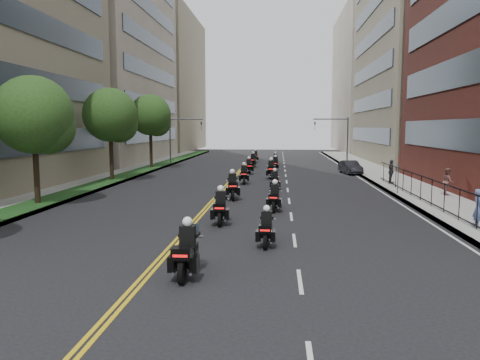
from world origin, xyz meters
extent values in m
plane|color=black|center=(0.00, 0.00, 0.00)|extent=(160.00, 160.00, 0.00)
cube|color=gray|center=(12.00, 25.00, 0.07)|extent=(4.00, 90.00, 0.15)
cube|color=gray|center=(-12.00, 25.00, 0.07)|extent=(4.00, 90.00, 0.15)
cube|color=#143915|center=(-11.20, 25.00, 0.17)|extent=(2.00, 90.00, 0.04)
cube|color=#333F4C|center=(13.95, 17.00, 3.50)|extent=(0.12, 25.80, 1.80)
cube|color=#333F4C|center=(13.95, 17.00, 7.50)|extent=(0.12, 25.80, 1.80)
cube|color=#333F4C|center=(13.95, 17.00, 11.50)|extent=(0.12, 25.80, 1.80)
cube|color=gray|center=(21.50, 48.00, 15.00)|extent=(15.00, 28.00, 30.00)
cube|color=#333F4C|center=(13.95, 48.00, 3.50)|extent=(0.12, 24.08, 1.80)
cube|color=#333F4C|center=(13.95, 48.00, 7.50)|extent=(0.12, 24.08, 1.80)
cube|color=#333F4C|center=(13.95, 48.00, 11.50)|extent=(0.12, 24.08, 1.80)
cube|color=#333F4C|center=(13.95, 48.00, 15.50)|extent=(0.12, 24.08, 1.80)
cube|color=#333F4C|center=(13.95, 48.00, 19.50)|extent=(0.12, 24.08, 1.80)
cube|color=gray|center=(21.50, 78.00, 13.00)|extent=(15.00, 28.00, 26.00)
cube|color=#333F4C|center=(-13.95, 17.00, 3.50)|extent=(0.12, 25.80, 1.80)
cube|color=#333F4C|center=(-13.95, 17.00, 7.50)|extent=(0.12, 25.80, 1.80)
cube|color=#333F4C|center=(-13.95, 17.00, 11.50)|extent=(0.12, 25.80, 1.80)
cube|color=gray|center=(-22.00, 48.00, 17.00)|extent=(16.00, 28.00, 34.00)
cube|color=#333F4C|center=(-13.95, 48.00, 3.50)|extent=(0.12, 24.08, 1.80)
cube|color=#333F4C|center=(-13.95, 48.00, 7.50)|extent=(0.12, 24.08, 1.80)
cube|color=#333F4C|center=(-13.95, 48.00, 11.50)|extent=(0.12, 24.08, 1.80)
cube|color=#333F4C|center=(-13.95, 48.00, 15.50)|extent=(0.12, 24.08, 1.80)
cube|color=#333F4C|center=(-13.95, 48.00, 19.50)|extent=(0.12, 24.08, 1.80)
cube|color=gray|center=(-22.00, 78.00, 13.00)|extent=(16.00, 28.00, 26.00)
cube|color=black|center=(11.00, 12.00, 1.60)|extent=(0.05, 28.00, 0.05)
cube|color=black|center=(11.00, 12.00, 0.30)|extent=(0.05, 28.00, 0.05)
cylinder|color=black|center=(-11.20, 12.00, 2.42)|extent=(0.32, 0.32, 4.83)
sphere|color=#214617|center=(-11.20, 12.00, 5.18)|extent=(4.40, 4.40, 4.40)
sphere|color=#214617|center=(-10.60, 12.40, 4.49)|extent=(3.08, 3.08, 3.08)
cylinder|color=black|center=(-11.20, 24.00, 2.55)|extent=(0.32, 0.32, 5.11)
sphere|color=#214617|center=(-11.20, 24.00, 5.47)|extent=(4.40, 4.40, 4.40)
sphere|color=#214617|center=(-10.60, 24.40, 4.75)|extent=(3.08, 3.08, 3.08)
cylinder|color=black|center=(-11.20, 36.00, 2.69)|extent=(0.32, 0.32, 5.39)
sphere|color=#214617|center=(-11.20, 36.00, 5.78)|extent=(4.40, 4.40, 4.40)
sphere|color=#214617|center=(-10.60, 36.40, 5.00)|extent=(3.08, 3.08, 3.08)
cylinder|color=#3F3F44|center=(10.50, 42.00, 2.80)|extent=(0.18, 0.18, 5.60)
cylinder|color=#3F3F44|center=(8.50, 42.00, 5.40)|extent=(4.00, 0.14, 0.14)
imported|color=black|center=(6.70, 42.00, 4.60)|extent=(0.16, 0.20, 1.00)
cylinder|color=#3F3F44|center=(-10.50, 42.00, 2.80)|extent=(0.18, 0.18, 5.60)
cylinder|color=#3F3F44|center=(-8.50, 42.00, 5.40)|extent=(4.00, 0.14, 0.14)
imported|color=black|center=(-6.70, 42.00, 4.60)|extent=(0.16, 0.20, 1.00)
cylinder|color=black|center=(-0.20, -0.55, 0.36)|extent=(0.15, 0.73, 0.73)
cylinder|color=black|center=(-0.21, 1.16, 0.36)|extent=(0.15, 0.73, 0.73)
cube|color=black|center=(-0.20, 0.31, 0.66)|extent=(0.46, 1.45, 0.43)
cube|color=silver|center=(-0.20, 0.36, 0.42)|extent=(0.41, 0.59, 0.32)
cube|color=black|center=(-0.20, -0.55, 0.92)|extent=(0.56, 0.45, 0.34)
cube|color=red|center=(-0.20, -0.77, 0.90)|extent=(0.43, 0.03, 0.07)
cube|color=black|center=(-0.20, 0.36, 1.20)|extent=(0.47, 0.30, 0.66)
sphere|color=white|center=(-0.20, 0.37, 1.65)|extent=(0.31, 0.31, 0.31)
cylinder|color=black|center=(2.08, 3.46, 0.31)|extent=(0.15, 0.63, 0.62)
cylinder|color=black|center=(2.12, 4.93, 0.31)|extent=(0.15, 0.63, 0.62)
cube|color=black|center=(2.10, 4.19, 0.57)|extent=(0.42, 1.25, 0.37)
cube|color=silver|center=(2.10, 4.24, 0.36)|extent=(0.36, 0.51, 0.27)
cube|color=black|center=(2.08, 3.46, 0.79)|extent=(0.49, 0.40, 0.29)
cube|color=red|center=(2.07, 3.27, 0.77)|extent=(0.37, 0.04, 0.06)
cube|color=black|center=(2.10, 4.24, 1.02)|extent=(0.41, 0.27, 0.57)
sphere|color=white|center=(2.10, 4.25, 1.41)|extent=(0.27, 0.27, 0.27)
cylinder|color=black|center=(-0.10, 7.24, 0.36)|extent=(0.20, 0.73, 0.72)
cylinder|color=black|center=(-0.22, 8.94, 0.36)|extent=(0.20, 0.73, 0.72)
cube|color=black|center=(-0.16, 8.09, 0.66)|extent=(0.54, 1.46, 0.43)
cube|color=silver|center=(-0.16, 8.15, 0.42)|extent=(0.44, 0.61, 0.32)
cube|color=black|center=(-0.10, 7.24, 0.92)|extent=(0.58, 0.48, 0.34)
cube|color=red|center=(-0.08, 7.02, 0.89)|extent=(0.43, 0.06, 0.07)
cube|color=black|center=(-0.16, 8.15, 1.19)|extent=(0.49, 0.33, 0.66)
sphere|color=white|center=(-0.16, 8.16, 1.64)|extent=(0.31, 0.31, 0.31)
cylinder|color=black|center=(2.30, 10.89, 0.34)|extent=(0.18, 0.69, 0.68)
cylinder|color=black|center=(2.40, 12.49, 0.34)|extent=(0.18, 0.69, 0.68)
cube|color=black|center=(2.35, 11.69, 0.62)|extent=(0.51, 1.38, 0.40)
cube|color=silver|center=(2.35, 11.74, 0.39)|extent=(0.42, 0.57, 0.30)
cube|color=black|center=(2.30, 10.89, 0.86)|extent=(0.55, 0.45, 0.32)
cube|color=red|center=(2.28, 10.68, 0.84)|extent=(0.40, 0.06, 0.07)
cube|color=black|center=(2.35, 11.74, 1.12)|extent=(0.46, 0.31, 0.62)
sphere|color=white|center=(2.35, 11.75, 1.55)|extent=(0.29, 0.29, 0.29)
cylinder|color=black|center=(-0.23, 14.69, 0.38)|extent=(0.25, 0.77, 0.76)
cylinder|color=black|center=(-0.46, 16.46, 0.38)|extent=(0.25, 0.77, 0.76)
cube|color=black|center=(-0.34, 15.58, 0.69)|extent=(0.66, 1.56, 0.45)
cube|color=silver|center=(-0.35, 15.63, 0.44)|extent=(0.50, 0.66, 0.34)
cube|color=black|center=(-0.23, 14.69, 0.96)|extent=(0.64, 0.54, 0.36)
cube|color=red|center=(-0.20, 14.46, 0.94)|extent=(0.45, 0.09, 0.08)
cube|color=black|center=(-0.35, 15.63, 1.25)|extent=(0.53, 0.37, 0.69)
sphere|color=white|center=(-0.35, 15.64, 1.72)|extent=(0.32, 0.32, 0.32)
cylinder|color=black|center=(2.31, 19.14, 0.32)|extent=(0.16, 0.64, 0.64)
cylinder|color=black|center=(2.23, 20.64, 0.32)|extent=(0.16, 0.64, 0.64)
cube|color=black|center=(2.27, 19.89, 0.58)|extent=(0.46, 1.29, 0.38)
cube|color=silver|center=(2.27, 19.94, 0.37)|extent=(0.38, 0.53, 0.28)
cube|color=black|center=(2.31, 19.14, 0.81)|extent=(0.51, 0.42, 0.30)
cube|color=red|center=(2.32, 18.94, 0.79)|extent=(0.38, 0.05, 0.07)
cube|color=black|center=(2.27, 19.94, 1.05)|extent=(0.43, 0.28, 0.58)
sphere|color=white|center=(2.27, 19.94, 1.45)|extent=(0.27, 0.27, 0.27)
cylinder|color=black|center=(-0.15, 22.73, 0.35)|extent=(0.19, 0.70, 0.69)
cylinder|color=black|center=(-0.27, 24.36, 0.35)|extent=(0.19, 0.70, 0.69)
cube|color=black|center=(-0.21, 23.55, 0.63)|extent=(0.52, 1.40, 0.41)
cube|color=silver|center=(-0.22, 23.60, 0.40)|extent=(0.43, 0.59, 0.31)
cube|color=black|center=(-0.15, 22.73, 0.88)|extent=(0.56, 0.46, 0.33)
cube|color=red|center=(-0.14, 22.52, 0.85)|extent=(0.41, 0.06, 0.07)
cube|color=black|center=(-0.22, 23.60, 1.14)|extent=(0.47, 0.32, 0.63)
sphere|color=white|center=(-0.22, 23.61, 1.57)|extent=(0.30, 0.30, 0.30)
cylinder|color=black|center=(1.89, 26.54, 0.38)|extent=(0.16, 0.75, 0.75)
cylinder|color=black|center=(1.87, 28.31, 0.38)|extent=(0.16, 0.75, 0.75)
cube|color=black|center=(1.88, 27.42, 0.69)|extent=(0.48, 1.50, 0.44)
cube|color=silver|center=(1.88, 27.48, 0.43)|extent=(0.43, 0.61, 0.33)
cube|color=black|center=(1.89, 26.54, 0.95)|extent=(0.58, 0.47, 0.35)
cube|color=red|center=(1.89, 26.31, 0.93)|extent=(0.44, 0.04, 0.08)
cube|color=black|center=(1.88, 27.48, 1.24)|extent=(0.49, 0.31, 0.69)
sphere|color=white|center=(1.88, 27.49, 1.70)|extent=(0.32, 0.32, 0.32)
cylinder|color=black|center=(-0.22, 30.60, 0.34)|extent=(0.23, 0.69, 0.68)
cylinder|color=black|center=(-0.42, 32.18, 0.34)|extent=(0.23, 0.69, 0.68)
cube|color=black|center=(-0.32, 31.39, 0.62)|extent=(0.59, 1.38, 0.40)
cube|color=silver|center=(-0.33, 31.44, 0.39)|extent=(0.45, 0.59, 0.30)
cube|color=black|center=(-0.22, 30.60, 0.85)|extent=(0.57, 0.48, 0.32)
cube|color=red|center=(-0.19, 30.39, 0.83)|extent=(0.40, 0.08, 0.07)
cube|color=black|center=(-0.33, 31.44, 1.11)|extent=(0.47, 0.33, 0.62)
sphere|color=white|center=(-0.33, 31.45, 1.53)|extent=(0.29, 0.29, 0.29)
cylinder|color=black|center=(2.15, 34.00, 0.33)|extent=(0.19, 0.68, 0.67)
cylinder|color=black|center=(2.27, 35.57, 0.33)|extent=(0.19, 0.68, 0.67)
cube|color=black|center=(2.21, 34.79, 0.61)|extent=(0.51, 1.35, 0.39)
cube|color=silver|center=(2.21, 34.83, 0.38)|extent=(0.41, 0.57, 0.29)
cube|color=black|center=(2.15, 34.00, 0.84)|extent=(0.54, 0.45, 0.31)
cube|color=red|center=(2.13, 33.80, 0.82)|extent=(0.39, 0.06, 0.07)
cube|color=black|center=(2.21, 34.83, 1.10)|extent=(0.45, 0.31, 0.61)
sphere|color=white|center=(2.21, 34.84, 1.51)|extent=(0.28, 0.28, 0.28)
cylinder|color=black|center=(-0.41, 38.04, 0.36)|extent=(0.22, 0.73, 0.71)
cylinder|color=black|center=(-0.24, 39.71, 0.36)|extent=(0.22, 0.73, 0.71)
cube|color=black|center=(-0.33, 38.88, 0.65)|extent=(0.58, 1.46, 0.42)
cube|color=silver|center=(-0.32, 38.93, 0.41)|extent=(0.46, 0.62, 0.32)
cube|color=black|center=(-0.41, 38.04, 0.90)|extent=(0.59, 0.49, 0.34)
cube|color=red|center=(-0.43, 37.82, 0.88)|extent=(0.42, 0.07, 0.07)
cube|color=black|center=(-0.32, 38.93, 1.18)|extent=(0.49, 0.34, 0.65)
sphere|color=white|center=(-0.32, 38.94, 1.62)|extent=(0.30, 0.30, 0.30)
cylinder|color=black|center=(2.11, 42.10, 0.31)|extent=(0.15, 0.62, 0.62)
cylinder|color=black|center=(2.18, 43.55, 0.31)|extent=(0.15, 0.62, 0.62)
cube|color=black|center=(2.14, 42.82, 0.56)|extent=(0.43, 1.24, 0.36)
cube|color=silver|center=(2.15, 42.87, 0.35)|extent=(0.37, 0.51, 0.27)
cube|color=black|center=(2.11, 42.10, 0.78)|extent=(0.49, 0.40, 0.29)
cube|color=red|center=(2.11, 41.91, 0.76)|extent=(0.36, 0.04, 0.06)
cube|color=black|center=(2.15, 42.87, 1.02)|extent=(0.41, 0.27, 0.56)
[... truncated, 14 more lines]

